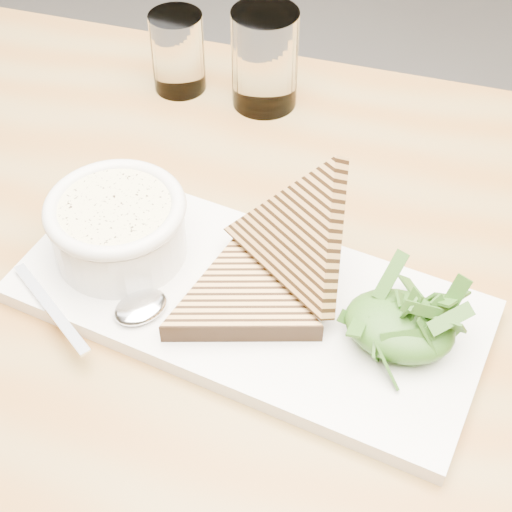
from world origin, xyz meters
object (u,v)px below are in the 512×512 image
at_px(soup_bowl, 119,233).
at_px(table_top, 155,257).
at_px(glass_far, 265,59).
at_px(glass_near, 178,52).
at_px(platter, 248,301).

bearing_deg(soup_bowl, table_top, 67.77).
height_order(soup_bowl, glass_far, glass_far).
relative_size(soup_bowl, glass_near, 1.29).
relative_size(table_top, glass_near, 11.52).
height_order(glass_near, glass_far, glass_far).
height_order(table_top, glass_near, glass_near).
relative_size(table_top, platter, 2.61).
distance_m(table_top, glass_far, 0.28).
bearing_deg(soup_bowl, glass_near, 105.47).
distance_m(table_top, glass_near, 0.28).
bearing_deg(table_top, glass_near, 110.24).
distance_m(table_top, platter, 0.13).
relative_size(platter, soup_bowl, 3.42).
bearing_deg(glass_far, platter, -70.94).
xyz_separation_m(soup_bowl, glass_near, (-0.08, 0.29, 0.01)).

